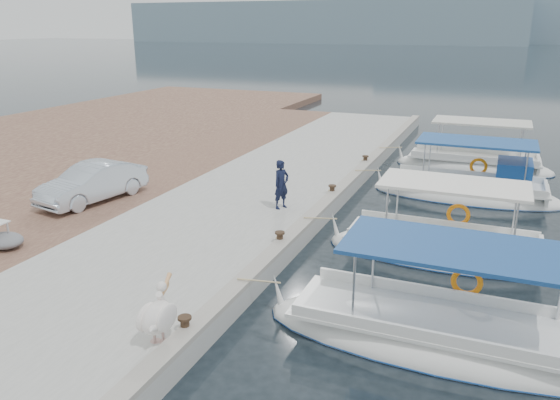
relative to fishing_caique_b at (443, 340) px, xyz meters
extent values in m
plane|color=black|center=(-4.43, 1.26, -0.12)|extent=(400.00, 400.00, 0.00)
cube|color=#A0A09A|center=(-7.43, 6.26, 0.13)|extent=(6.00, 40.00, 0.50)
cube|color=gray|center=(-4.65, 6.26, 0.44)|extent=(0.44, 40.00, 0.12)
cube|color=brown|center=(-12.43, 6.26, 0.13)|extent=(4.00, 40.00, 0.50)
cube|color=#7591A2|center=(-64.43, 191.26, 6.88)|extent=(140.00, 40.00, 14.00)
ellipsoid|color=white|center=(-0.01, 0.00, -0.07)|extent=(7.64, 2.32, 1.30)
ellipsoid|color=#154597|center=(-0.01, 0.00, -0.09)|extent=(7.68, 2.37, 0.22)
cube|color=white|center=(-0.01, 0.00, 0.43)|extent=(6.27, 2.00, 0.08)
cube|color=navy|center=(0.19, 0.00, 2.07)|extent=(4.58, 2.14, 0.08)
cylinder|color=silver|center=(-1.72, -0.87, 1.23)|extent=(0.05, 0.05, 1.60)
torus|color=orange|center=(0.29, 1.10, 0.88)|extent=(0.68, 0.12, 0.68)
ellipsoid|color=white|center=(-0.57, 4.60, -0.07)|extent=(6.52, 2.14, 1.30)
ellipsoid|color=#154597|center=(-0.57, 4.60, -0.09)|extent=(6.55, 2.19, 0.22)
cube|color=white|center=(-0.57, 4.60, 0.43)|extent=(5.35, 1.84, 0.08)
cube|color=white|center=(-0.40, 4.60, 2.07)|extent=(3.91, 1.97, 0.08)
cylinder|color=silver|center=(-2.03, 3.79, 1.23)|extent=(0.05, 0.05, 1.60)
torus|color=orange|center=(-0.27, 5.61, 0.88)|extent=(0.68, 0.12, 0.68)
ellipsoid|color=white|center=(-0.34, 10.78, -0.07)|extent=(6.98, 2.33, 1.30)
ellipsoid|color=#154597|center=(-0.34, 10.78, -0.09)|extent=(7.02, 2.38, 0.22)
cube|color=white|center=(-0.34, 10.78, 0.43)|extent=(5.72, 2.00, 0.08)
cube|color=#1C4A8E|center=(-0.16, 10.78, 2.07)|extent=(4.19, 2.14, 0.08)
cylinder|color=silver|center=(-1.91, 9.91, 1.23)|extent=(0.05, 0.05, 1.60)
torus|color=orange|center=(-0.04, 11.89, 0.88)|extent=(0.68, 0.12, 0.68)
cube|color=#154597|center=(1.24, 10.78, 0.98)|extent=(1.20, 1.63, 1.00)
ellipsoid|color=white|center=(-0.38, 15.44, -0.07)|extent=(6.89, 2.30, 1.30)
ellipsoid|color=#154597|center=(-0.38, 15.44, -0.09)|extent=(6.92, 2.35, 0.22)
cube|color=white|center=(-0.38, 15.44, 0.43)|extent=(5.65, 1.98, 0.08)
cube|color=beige|center=(-0.21, 15.44, 2.07)|extent=(4.13, 2.12, 0.08)
cylinder|color=silver|center=(-1.93, 14.57, 1.23)|extent=(0.05, 0.05, 1.60)
torus|color=orange|center=(-0.08, 16.53, 0.88)|extent=(0.68, 0.12, 0.68)
cylinder|color=black|center=(-4.78, -2.24, 0.53)|extent=(0.18, 0.18, 0.30)
cylinder|color=black|center=(-4.78, -2.24, 0.68)|extent=(0.28, 0.28, 0.05)
cylinder|color=black|center=(-4.78, 2.76, 0.53)|extent=(0.18, 0.18, 0.30)
cylinder|color=black|center=(-4.78, 2.76, 0.68)|extent=(0.28, 0.28, 0.05)
cylinder|color=black|center=(-4.78, 7.76, 0.53)|extent=(0.18, 0.18, 0.30)
cylinder|color=black|center=(-4.78, 7.76, 0.68)|extent=(0.28, 0.28, 0.05)
cylinder|color=black|center=(-4.78, 12.76, 0.53)|extent=(0.18, 0.18, 0.30)
cylinder|color=black|center=(-4.78, 12.76, 0.68)|extent=(0.28, 0.28, 0.05)
cylinder|color=tan|center=(-5.11, -2.80, 0.54)|extent=(0.05, 0.05, 0.34)
cylinder|color=tan|center=(-4.95, -2.75, 0.54)|extent=(0.05, 0.05, 0.34)
ellipsoid|color=white|center=(-5.03, -2.78, 0.92)|extent=(0.70, 0.90, 0.62)
cylinder|color=white|center=(-5.12, -2.50, 1.18)|extent=(0.22, 0.31, 0.33)
sphere|color=white|center=(-5.15, -2.41, 1.37)|extent=(0.20, 0.20, 0.20)
cone|color=#EAA566|center=(-5.24, -2.11, 1.28)|extent=(0.29, 0.61, 0.24)
imported|color=black|center=(-5.88, 5.60, 1.19)|extent=(0.61, 0.71, 1.63)
imported|color=silver|center=(-12.20, 3.89, 1.02)|extent=(2.06, 4.12, 1.30)
ellipsoid|color=slate|center=(-11.64, -0.40, 0.58)|extent=(1.10, 0.90, 0.40)
cylinder|color=silver|center=(-11.59, -0.26, 0.73)|extent=(0.06, 0.06, 0.70)
camera|label=1|loc=(0.58, -10.37, 6.21)|focal=35.00mm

